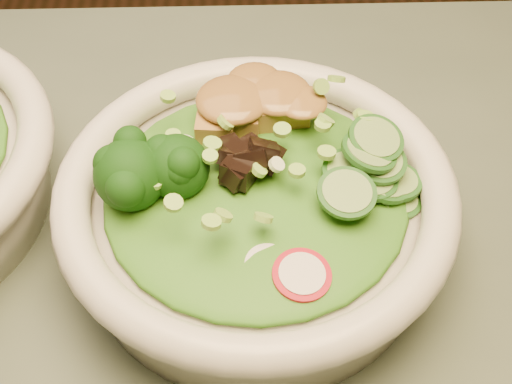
{
  "coord_description": "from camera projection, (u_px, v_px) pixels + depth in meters",
  "views": [
    {
      "loc": [
        0.22,
        -0.23,
        1.18
      ],
      "look_at": [
        0.23,
        0.09,
        0.81
      ],
      "focal_mm": 50.0,
      "sensor_mm": 36.0,
      "label": 1
    }
  ],
  "objects": [
    {
      "name": "scallion_garnish",
      "position": [
        256.0,
        166.0,
        0.47
      ],
      "size": [
        0.2,
        0.2,
        0.02
      ],
      "primitive_type": null,
      "color": "#85BE43",
      "rests_on": "salad_bowl"
    },
    {
      "name": "tofu_cubes",
      "position": [
        253.0,
        113.0,
        0.52
      ],
      "size": [
        0.11,
        0.09,
        0.04
      ],
      "primitive_type": null,
      "rotation": [
        0.0,
        0.0,
        0.39
      ],
      "color": "#AB8439",
      "rests_on": "salad_bowl"
    },
    {
      "name": "cucumber_slices",
      "position": [
        355.0,
        176.0,
        0.48
      ],
      "size": [
        0.09,
        0.09,
        0.04
      ],
      "primitive_type": null,
      "rotation": [
        0.0,
        0.0,
        0.39
      ],
      "color": "#8BAB5F",
      "rests_on": "salad_bowl"
    },
    {
      "name": "mushroom_heap",
      "position": [
        255.0,
        163.0,
        0.48
      ],
      "size": [
        0.09,
        0.09,
        0.04
      ],
      "primitive_type": null,
      "rotation": [
        0.0,
        0.0,
        0.39
      ],
      "color": "black",
      "rests_on": "salad_bowl"
    },
    {
      "name": "lettuce_bed",
      "position": [
        256.0,
        191.0,
        0.49
      ],
      "size": [
        0.21,
        0.21,
        0.02
      ],
      "primitive_type": "ellipsoid",
      "color": "#1F6615",
      "rests_on": "salad_bowl"
    },
    {
      "name": "peanut_sauce",
      "position": [
        253.0,
        99.0,
        0.51
      ],
      "size": [
        0.07,
        0.06,
        0.02
      ],
      "primitive_type": "ellipsoid",
      "color": "brown",
      "rests_on": "tofu_cubes"
    },
    {
      "name": "broccoli_florets",
      "position": [
        159.0,
        182.0,
        0.47
      ],
      "size": [
        0.1,
        0.1,
        0.05
      ],
      "primitive_type": null,
      "rotation": [
        0.0,
        0.0,
        0.39
      ],
      "color": "black",
      "rests_on": "salad_bowl"
    },
    {
      "name": "radish_slices",
      "position": [
        268.0,
        269.0,
        0.44
      ],
      "size": [
        0.12,
        0.08,
        0.02
      ],
      "primitive_type": null,
      "rotation": [
        0.0,
        0.0,
        0.39
      ],
      "color": "#A30C1C",
      "rests_on": "salad_bowl"
    },
    {
      "name": "salad_bowl",
      "position": [
        256.0,
        211.0,
        0.5
      ],
      "size": [
        0.28,
        0.28,
        0.08
      ],
      "rotation": [
        0.0,
        0.0,
        0.39
      ],
      "color": "beige",
      "rests_on": "dining_table"
    }
  ]
}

